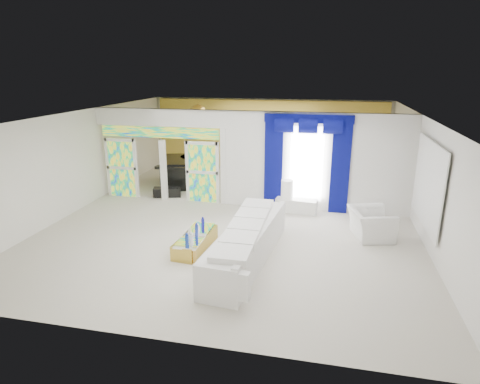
% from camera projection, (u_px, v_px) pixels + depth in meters
% --- Properties ---
extents(floor, '(12.00, 12.00, 0.00)m').
position_uv_depth(floor, '(239.00, 215.00, 12.19)').
color(floor, '#B7AF9E').
rests_on(floor, ground).
extents(dividing_wall, '(5.70, 0.18, 3.00)m').
position_uv_depth(dividing_wall, '(315.00, 162.00, 12.25)').
color(dividing_wall, white).
rests_on(dividing_wall, ground).
extents(dividing_header, '(4.30, 0.18, 0.55)m').
position_uv_depth(dividing_header, '(158.00, 117.00, 12.91)').
color(dividing_header, white).
rests_on(dividing_header, dividing_wall).
extents(stained_panel_left, '(0.95, 0.04, 2.00)m').
position_uv_depth(stained_panel_left, '(122.00, 168.00, 13.70)').
color(stained_panel_left, '#994C3F').
rests_on(stained_panel_left, ground).
extents(stained_panel_right, '(0.95, 0.04, 2.00)m').
position_uv_depth(stained_panel_right, '(202.00, 172.00, 13.12)').
color(stained_panel_right, '#994C3F').
rests_on(stained_panel_right, ground).
extents(stained_transom, '(4.00, 0.05, 0.35)m').
position_uv_depth(stained_transom, '(159.00, 132.00, 13.05)').
color(stained_transom, '#994C3F').
rests_on(stained_transom, dividing_header).
extents(window_pane, '(1.00, 0.02, 2.30)m').
position_uv_depth(window_pane, '(306.00, 164.00, 12.22)').
color(window_pane, white).
rests_on(window_pane, dividing_wall).
extents(blue_drape_left, '(0.55, 0.10, 2.80)m').
position_uv_depth(blue_drape_left, '(273.00, 165.00, 12.41)').
color(blue_drape_left, '#030840').
rests_on(blue_drape_left, ground).
extents(blue_drape_right, '(0.55, 0.10, 2.80)m').
position_uv_depth(blue_drape_right, '(340.00, 168.00, 12.01)').
color(blue_drape_right, '#030840').
rests_on(blue_drape_right, ground).
extents(blue_pelmet, '(2.60, 0.12, 0.25)m').
position_uv_depth(blue_pelmet, '(309.00, 119.00, 11.79)').
color(blue_pelmet, '#030840').
rests_on(blue_pelmet, dividing_wall).
extents(wall_mirror, '(0.04, 2.70, 1.90)m').
position_uv_depth(wall_mirror, '(429.00, 184.00, 9.80)').
color(wall_mirror, white).
rests_on(wall_mirror, ground).
extents(gold_curtains, '(9.70, 0.12, 2.90)m').
position_uv_depth(gold_curtains, '(268.00, 135.00, 17.27)').
color(gold_curtains, gold).
rests_on(gold_curtains, ground).
extents(white_sofa, '(1.28, 4.12, 0.77)m').
position_uv_depth(white_sofa, '(247.00, 244.00, 9.24)').
color(white_sofa, silver).
rests_on(white_sofa, ground).
extents(coffee_table, '(0.70, 1.67, 0.36)m').
position_uv_depth(coffee_table, '(196.00, 242.00, 9.86)').
color(coffee_table, gold).
rests_on(coffee_table, ground).
extents(console_table, '(1.28, 0.54, 0.41)m').
position_uv_depth(console_table, '(296.00, 206.00, 12.38)').
color(console_table, white).
rests_on(console_table, ground).
extents(table_lamp, '(0.36, 0.36, 0.58)m').
position_uv_depth(table_lamp, '(287.00, 189.00, 12.29)').
color(table_lamp, white).
rests_on(table_lamp, console_table).
extents(armchair, '(1.25, 1.36, 0.74)m').
position_uv_depth(armchair, '(371.00, 224.00, 10.49)').
color(armchair, silver).
rests_on(armchair, ground).
extents(grand_piano, '(1.97, 2.29, 0.99)m').
position_uv_depth(grand_piano, '(183.00, 171.00, 15.29)').
color(grand_piano, black).
rests_on(grand_piano, ground).
extents(piano_bench, '(1.00, 0.61, 0.31)m').
position_uv_depth(piano_bench, '(167.00, 192.00, 13.90)').
color(piano_bench, black).
rests_on(piano_bench, ground).
extents(tv_console, '(0.60, 0.56, 0.78)m').
position_uv_depth(tv_console, '(129.00, 177.00, 14.96)').
color(tv_console, '#A27D51').
rests_on(tv_console, ground).
extents(chandelier, '(0.60, 0.60, 0.60)m').
position_uv_depth(chandelier, '(198.00, 112.00, 15.06)').
color(chandelier, gold).
rests_on(chandelier, ceiling).
extents(decanters, '(0.17, 1.27, 0.26)m').
position_uv_depth(decanters, '(195.00, 232.00, 9.74)').
color(decanters, '#151990').
rests_on(decanters, coffee_table).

